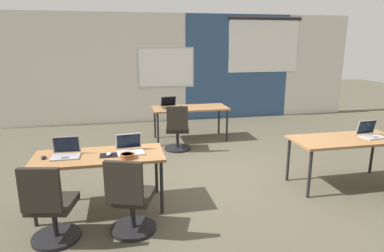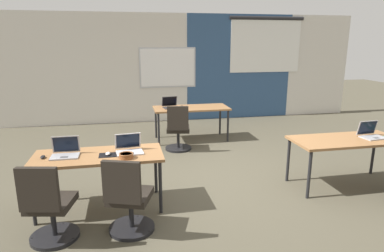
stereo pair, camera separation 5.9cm
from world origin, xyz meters
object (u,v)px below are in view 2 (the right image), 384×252
(laptop_near_right_end, at_px, (371,134))
(mouse_far_left, at_px, (182,106))
(desk_near_right, at_px, (346,143))
(chair_near_left_end, at_px, (49,210))
(desk_far_center, at_px, (191,110))
(snack_bowl, at_px, (126,155))
(mouse_near_left_inner, at_px, (108,154))
(mouse_near_left_end, at_px, (43,157))
(laptop_near_left_end, at_px, (65,152))
(chair_near_left_inner, at_px, (129,202))
(desk_near_left, at_px, (98,159))
(laptop_far_left, at_px, (171,105))
(laptop_near_left_inner, at_px, (129,148))
(chair_far_left, at_px, (178,132))

(laptop_near_right_end, bearing_deg, mouse_far_left, 123.99)
(desk_near_right, relative_size, chair_near_left_end, 1.74)
(desk_far_center, relative_size, snack_bowl, 9.01)
(mouse_near_left_inner, distance_m, mouse_near_left_end, 0.77)
(laptop_near_right_end, xyz_separation_m, laptop_near_left_end, (-4.29, 0.03, 0.00))
(laptop_near_left_end, bearing_deg, chair_near_left_end, -96.30)
(mouse_far_left, height_order, snack_bowl, snack_bowl)
(chair_near_left_inner, height_order, mouse_near_left_end, chair_near_left_inner)
(laptop_near_right_end, xyz_separation_m, snack_bowl, (-3.55, -0.21, -0.01))
(desk_near_right, height_order, chair_near_left_inner, chair_near_left_inner)
(desk_near_left, distance_m, chair_near_left_inner, 0.82)
(laptop_near_right_end, distance_m, laptop_far_left, 3.84)
(laptop_far_left, bearing_deg, desk_near_left, -123.18)
(snack_bowl, bearing_deg, chair_near_left_end, -149.01)
(laptop_near_right_end, xyz_separation_m, chair_near_left_inner, (-3.55, -0.69, -0.39))
(laptop_far_left, xyz_separation_m, laptop_near_left_inner, (-0.93, -2.82, -0.00))
(laptop_far_left, relative_size, laptop_near_left_inner, 1.02)
(laptop_near_right_end, bearing_deg, snack_bowl, 177.80)
(desk_near_right, bearing_deg, laptop_far_left, 127.54)
(desk_near_right, distance_m, laptop_near_left_inner, 3.12)
(laptop_near_left_inner, xyz_separation_m, chair_near_left_end, (-0.86, -0.72, -0.39))
(laptop_near_right_end, height_order, chair_near_left_end, laptop_near_right_end)
(desk_near_left, xyz_separation_m, snack_bowl, (0.34, -0.20, 0.10))
(mouse_far_left, distance_m, laptop_near_left_end, 3.42)
(laptop_far_left, bearing_deg, laptop_near_left_inner, -116.61)
(laptop_near_right_end, distance_m, snack_bowl, 3.56)
(mouse_near_left_inner, xyz_separation_m, mouse_near_left_end, (-0.77, 0.04, -0.00))
(laptop_near_left_inner, bearing_deg, desk_near_right, -6.81)
(laptop_far_left, relative_size, chair_near_left_inner, 0.40)
(desk_near_right, bearing_deg, desk_far_center, 122.01)
(desk_near_right, distance_m, chair_near_left_end, 4.05)
(laptop_near_right_end, relative_size, chair_near_left_inner, 0.39)
(mouse_far_left, xyz_separation_m, laptop_near_left_inner, (-1.17, -2.82, 0.03))
(chair_far_left, relative_size, chair_near_left_end, 1.00)
(desk_far_center, height_order, chair_far_left, chair_far_left)
(mouse_far_left, distance_m, snack_bowl, 3.28)
(desk_near_left, relative_size, mouse_near_left_end, 15.85)
(laptop_near_left_end, bearing_deg, laptop_far_left, 59.22)
(desk_near_right, xyz_separation_m, chair_near_left_inner, (-3.15, -0.69, -0.28))
(desk_far_center, bearing_deg, laptop_far_left, 174.09)
(desk_near_left, bearing_deg, mouse_near_left_end, -179.21)
(chair_near_left_inner, xyz_separation_m, chair_near_left_end, (-0.82, -0.01, 0.00))
(mouse_near_left_inner, xyz_separation_m, snack_bowl, (0.22, -0.16, 0.01))
(desk_near_left, height_order, desk_far_center, same)
(laptop_far_left, height_order, chair_near_left_end, laptop_far_left)
(laptop_near_left_inner, xyz_separation_m, snack_bowl, (-0.04, -0.22, -0.01))
(chair_far_left, relative_size, snack_bowl, 5.18)
(chair_far_left, height_order, chair_near_left_inner, same)
(mouse_near_left_inner, relative_size, snack_bowl, 0.61)
(desk_near_left, bearing_deg, laptop_far_left, 65.22)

